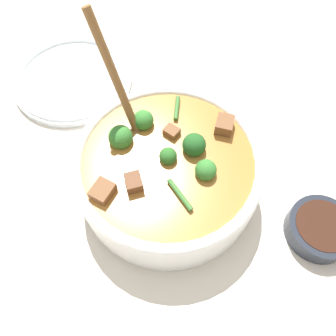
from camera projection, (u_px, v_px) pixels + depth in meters
name	position (u px, v px, depth m)	size (l,w,h in m)	color
ground_plane	(168.00, 185.00, 0.54)	(4.00, 4.00, 0.00)	silver
stew_bowl	(168.00, 169.00, 0.50)	(0.28, 0.29, 0.25)	white
condiment_bowl	(320.00, 228.00, 0.49)	(0.10, 0.10, 0.03)	#232833
empty_plate	(73.00, 79.00, 0.65)	(0.23, 0.23, 0.02)	white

